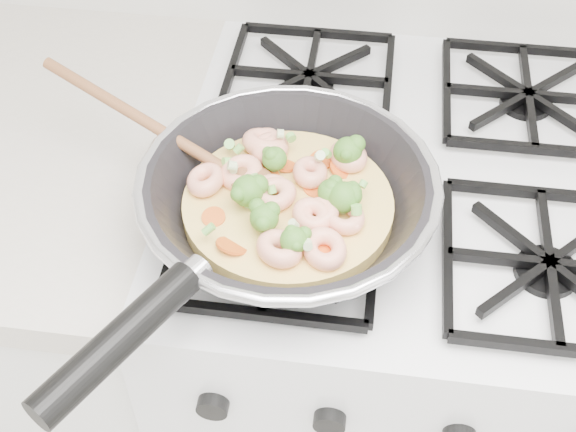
# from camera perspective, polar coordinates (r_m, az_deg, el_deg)

# --- Properties ---
(stove) EXTENTS (0.60, 0.60, 0.92)m
(stove) POSITION_cam_1_polar(r_m,az_deg,el_deg) (1.30, 7.05, -10.68)
(stove) COLOR white
(stove) RESTS_ON ground
(skillet) EXTENTS (0.48, 0.48, 0.10)m
(skillet) POSITION_cam_1_polar(r_m,az_deg,el_deg) (0.83, -0.27, 1.32)
(skillet) COLOR black
(skillet) RESTS_ON stove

